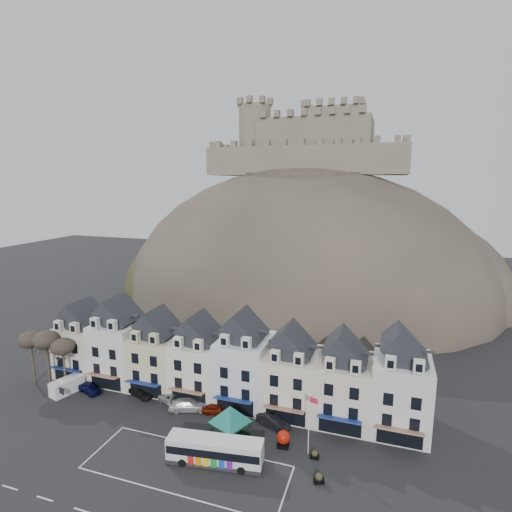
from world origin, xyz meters
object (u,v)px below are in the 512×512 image
(bus, at_px, (215,450))
(car_charcoal, at_px, (273,421))
(bus_shelter, at_px, (230,415))
(white_van, at_px, (67,386))
(red_buoy, at_px, (283,438))
(car_navy, at_px, (89,388))
(car_silver, at_px, (175,399))
(car_white, at_px, (189,405))
(car_maroon, at_px, (216,409))
(car_black, at_px, (141,393))
(flagpole, at_px, (310,420))

(bus, relative_size, car_charcoal, 2.36)
(bus_shelter, bearing_deg, white_van, -163.11)
(red_buoy, height_order, car_navy, red_buoy)
(white_van, height_order, car_silver, white_van)
(white_van, relative_size, car_navy, 1.18)
(car_white, bearing_deg, red_buoy, -124.62)
(car_silver, xyz_separation_m, car_charcoal, (14.46, -0.83, 0.08))
(red_buoy, distance_m, car_maroon, 10.81)
(white_van, distance_m, car_white, 19.04)
(white_van, bearing_deg, car_black, 28.08)
(flagpole, xyz_separation_m, car_white, (-17.09, 3.59, -3.37))
(red_buoy, height_order, white_van, white_van)
(car_black, relative_size, car_white, 0.76)
(car_white, xyz_separation_m, car_charcoal, (11.87, -0.02, -0.02))
(car_silver, bearing_deg, car_maroon, -79.11)
(bus_shelter, xyz_separation_m, flagpole, (9.08, 1.14, 0.40))
(bus, distance_m, bus_shelter, 4.21)
(car_white, bearing_deg, car_black, 62.68)
(car_navy, height_order, car_white, car_white)
(bus, bearing_deg, car_white, 124.52)
(red_buoy, bearing_deg, flagpole, -6.28)
(car_black, bearing_deg, car_charcoal, -73.88)
(red_buoy, height_order, car_silver, red_buoy)
(bus, relative_size, car_navy, 2.59)
(red_buoy, xyz_separation_m, white_van, (-33.00, 1.73, 0.04))
(bus_shelter, relative_size, white_van, 1.41)
(car_white, distance_m, car_maroon, 3.87)
(flagpole, xyz_separation_m, car_black, (-25.15, 4.40, -3.48))
(car_maroon, bearing_deg, car_navy, 81.39)
(car_silver, distance_m, car_maroon, 6.45)
(car_silver, relative_size, car_white, 0.90)
(car_black, xyz_separation_m, car_silver, (5.47, 0.00, 0.01))
(red_buoy, bearing_deg, bus_shelter, -166.21)
(car_silver, bearing_deg, car_navy, 110.40)
(car_black, distance_m, car_maroon, 11.91)
(red_buoy, relative_size, car_navy, 0.47)
(bus, distance_m, white_van, 27.53)
(car_white, bearing_deg, bus_shelter, -142.11)
(car_white, relative_size, car_maroon, 1.44)
(car_charcoal, bearing_deg, car_silver, 109.66)
(red_buoy, xyz_separation_m, car_charcoal, (-2.15, 3.23, -0.26))
(car_silver, bearing_deg, flagpole, -87.94)
(bus_shelter, xyz_separation_m, car_black, (-16.07, 5.54, -3.08))
(car_navy, bearing_deg, car_silver, -66.38)
(bus, xyz_separation_m, car_white, (-7.68, 8.36, -0.87))
(bus, distance_m, car_black, 18.24)
(red_buoy, bearing_deg, bus, -141.14)
(white_van, bearing_deg, car_maroon, 20.80)
(car_navy, bearing_deg, red_buoy, -77.31)
(car_navy, bearing_deg, bus_shelter, -82.06)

